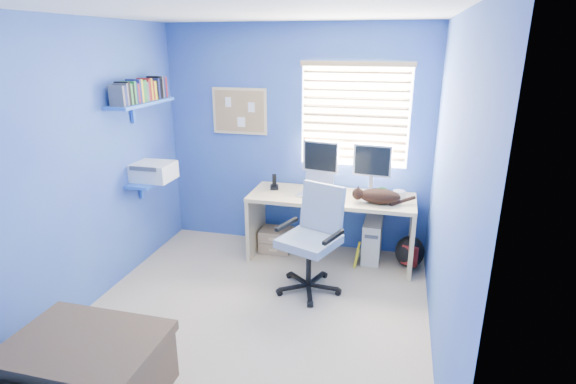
% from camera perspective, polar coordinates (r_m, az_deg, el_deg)
% --- Properties ---
extents(floor, '(3.00, 3.20, 0.00)m').
position_cam_1_polar(floor, '(4.12, -4.39, -15.32)').
color(floor, '#C1B192').
rests_on(floor, ground).
extents(ceiling, '(3.00, 3.20, 0.00)m').
position_cam_1_polar(ceiling, '(3.44, -5.48, 21.93)').
color(ceiling, white).
rests_on(ceiling, wall_back).
extents(wall_back, '(3.00, 0.01, 2.50)m').
position_cam_1_polar(wall_back, '(5.07, 0.98, 6.65)').
color(wall_back, '#3A6BAB').
rests_on(wall_back, ground).
extents(wall_front, '(3.00, 0.01, 2.50)m').
position_cam_1_polar(wall_front, '(2.24, -18.35, -10.10)').
color(wall_front, '#3A6BAB').
rests_on(wall_front, ground).
extents(wall_left, '(0.01, 3.20, 2.50)m').
position_cam_1_polar(wall_left, '(4.30, -24.19, 2.84)').
color(wall_left, '#3A6BAB').
rests_on(wall_left, ground).
extents(wall_right, '(0.01, 3.20, 2.50)m').
position_cam_1_polar(wall_right, '(3.42, 19.66, -0.31)').
color(wall_right, '#3A6BAB').
rests_on(wall_right, ground).
extents(desk, '(1.75, 0.65, 0.74)m').
position_cam_1_polar(desk, '(4.93, 5.43, -4.54)').
color(desk, tan).
rests_on(desk, floor).
extents(laptop, '(0.39, 0.34, 0.22)m').
position_cam_1_polar(laptop, '(4.74, 3.35, 0.76)').
color(laptop, silver).
rests_on(laptop, desk).
extents(monitor_left, '(0.42, 0.19, 0.54)m').
position_cam_1_polar(monitor_left, '(4.94, 4.17, 3.41)').
color(monitor_left, silver).
rests_on(monitor_left, desk).
extents(monitor_right, '(0.41, 0.16, 0.54)m').
position_cam_1_polar(monitor_right, '(4.84, 10.60, 2.84)').
color(monitor_right, silver).
rests_on(monitor_right, desk).
extents(phone, '(0.11, 0.13, 0.17)m').
position_cam_1_polar(phone, '(4.97, -1.75, 1.33)').
color(phone, black).
rests_on(phone, desk).
extents(mug, '(0.10, 0.09, 0.10)m').
position_cam_1_polar(mug, '(4.80, 11.79, -0.14)').
color(mug, '#237836').
rests_on(mug, desk).
extents(cd_spindle, '(0.13, 0.13, 0.07)m').
position_cam_1_polar(cd_spindle, '(4.86, 13.91, -0.24)').
color(cd_spindle, silver).
rests_on(cd_spindle, desk).
extents(cat, '(0.43, 0.24, 0.15)m').
position_cam_1_polar(cat, '(4.62, 11.56, -0.53)').
color(cat, black).
rests_on(cat, desk).
extents(tower_pc, '(0.20, 0.44, 0.45)m').
position_cam_1_polar(tower_pc, '(5.05, 10.63, -5.98)').
color(tower_pc, beige).
rests_on(tower_pc, floor).
extents(drawer_boxes, '(0.35, 0.28, 0.27)m').
position_cam_1_polar(drawer_boxes, '(5.19, -1.52, -6.08)').
color(drawer_boxes, tan).
rests_on(drawer_boxes, floor).
extents(yellow_book, '(0.03, 0.17, 0.24)m').
position_cam_1_polar(yellow_book, '(4.92, 8.76, -7.89)').
color(yellow_book, yellow).
rests_on(yellow_book, floor).
extents(backpack, '(0.37, 0.33, 0.35)m').
position_cam_1_polar(backpack, '(4.97, 15.19, -7.35)').
color(backpack, black).
rests_on(backpack, floor).
extents(bed_corner, '(0.94, 0.67, 0.45)m').
position_cam_1_polar(bed_corner, '(3.47, -24.02, -19.85)').
color(bed_corner, '#483729').
rests_on(bed_corner, floor).
extents(office_chair, '(0.77, 0.77, 1.02)m').
position_cam_1_polar(office_chair, '(4.34, 3.04, -7.67)').
color(office_chair, black).
rests_on(office_chair, floor).
extents(window_blinds, '(1.15, 0.05, 1.10)m').
position_cam_1_polar(window_blinds, '(4.88, 8.47, 9.57)').
color(window_blinds, white).
rests_on(window_blinds, ground).
extents(corkboard, '(0.64, 0.02, 0.52)m').
position_cam_1_polar(corkboard, '(5.19, -6.17, 10.17)').
color(corkboard, tan).
rests_on(corkboard, ground).
extents(wall_shelves, '(0.42, 0.90, 1.05)m').
position_cam_1_polar(wall_shelves, '(4.77, -17.62, 7.29)').
color(wall_shelves, blue).
rests_on(wall_shelves, ground).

